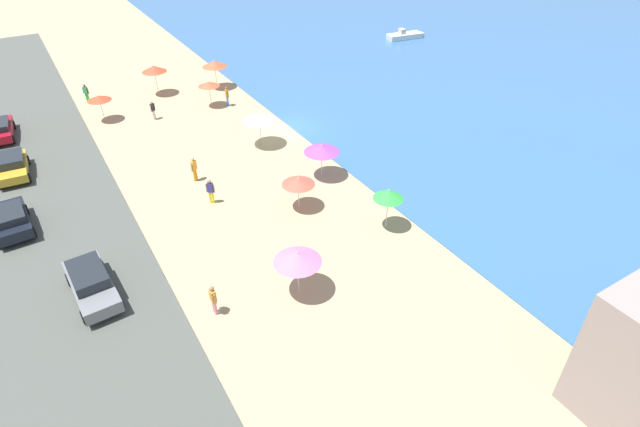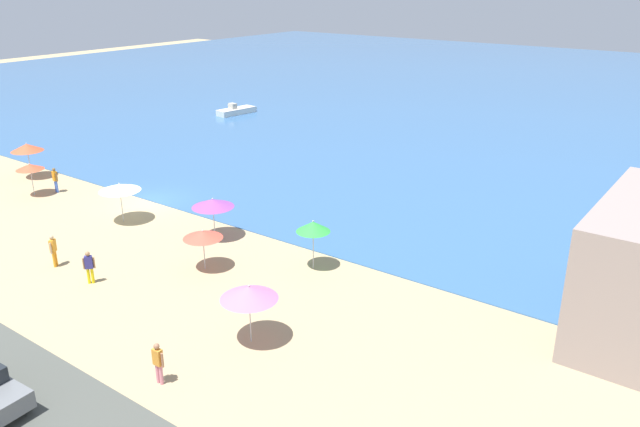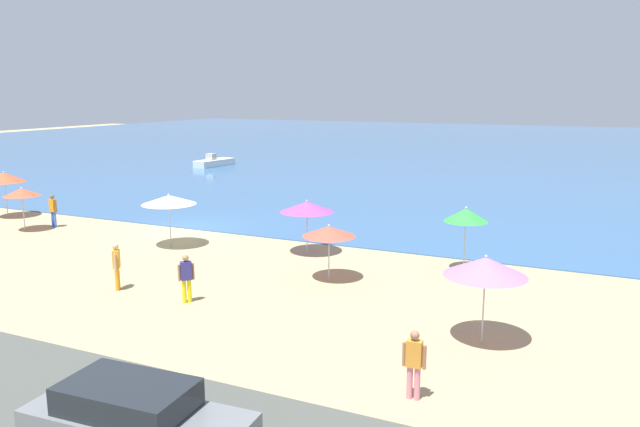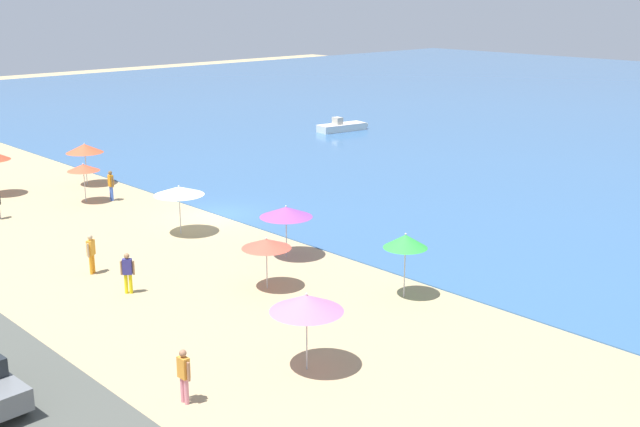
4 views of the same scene
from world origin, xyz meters
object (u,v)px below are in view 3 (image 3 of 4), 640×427
at_px(bather_4, 414,361).
at_px(skiff_nearshore, 214,162).
at_px(beach_umbrella_3, 486,267).
at_px(beach_umbrella_7, 466,215).
at_px(beach_umbrella_1, 329,231).
at_px(beach_umbrella_4, 4,177).
at_px(beach_umbrella_5, 307,207).
at_px(bather_1, 117,264).
at_px(beach_umbrella_6, 22,192).
at_px(parked_car_1, 136,419).
at_px(bather_5, 53,209).
at_px(beach_umbrella_2, 169,200).
at_px(bather_2, 186,276).

distance_m(bather_4, skiff_nearshore, 47.25).
relative_size(beach_umbrella_3, beach_umbrella_7, 0.99).
bearing_deg(beach_umbrella_1, bather_4, -53.92).
bearing_deg(beach_umbrella_1, skiff_nearshore, 130.91).
xyz_separation_m(beach_umbrella_4, beach_umbrella_5, (19.02, -0.06, -0.19)).
bearing_deg(bather_1, beach_umbrella_5, 62.05).
relative_size(beach_umbrella_6, parked_car_1, 0.50).
bearing_deg(beach_umbrella_4, bather_5, -9.98).
xyz_separation_m(bather_1, bather_4, (12.05, -3.38, -0.02)).
height_order(beach_umbrella_7, bather_4, beach_umbrella_7).
bearing_deg(beach_umbrella_6, beach_umbrella_1, -3.77).
distance_m(beach_umbrella_2, bather_4, 17.21).
xyz_separation_m(beach_umbrella_2, beach_umbrella_5, (6.30, 1.48, -0.08)).
height_order(bather_5, parked_car_1, bather_5).
distance_m(beach_umbrella_5, skiff_nearshore, 33.79).
height_order(beach_umbrella_1, parked_car_1, beach_umbrella_1).
xyz_separation_m(beach_umbrella_5, beach_umbrella_6, (-15.20, -2.00, -0.10)).
distance_m(beach_umbrella_3, skiff_nearshore, 44.82).
xyz_separation_m(beach_umbrella_7, bather_5, (-21.40, -0.89, -1.32)).
height_order(bather_2, skiff_nearshore, bather_2).
xyz_separation_m(beach_umbrella_4, bather_2, (18.17, -7.60, -1.36)).
relative_size(beach_umbrella_5, beach_umbrella_6, 1.06).
relative_size(beach_umbrella_6, beach_umbrella_7, 0.86).
height_order(beach_umbrella_6, bather_4, beach_umbrella_6).
height_order(beach_umbrella_4, bather_5, beach_umbrella_4).
bearing_deg(bather_5, bather_1, -32.56).
height_order(bather_1, bather_2, bather_1).
distance_m(beach_umbrella_2, bather_5, 8.35).
height_order(beach_umbrella_2, beach_umbrella_3, beach_umbrella_3).
bearing_deg(beach_umbrella_5, beach_umbrella_6, -172.52).
bearing_deg(bather_2, beach_umbrella_1, 52.70).
distance_m(bather_2, parked_car_1, 9.27).
height_order(beach_umbrella_5, bather_5, beach_umbrella_5).
relative_size(beach_umbrella_6, bather_5, 1.31).
relative_size(bather_2, bather_5, 0.96).
xyz_separation_m(beach_umbrella_5, bather_4, (8.08, -10.85, -1.16)).
bearing_deg(parked_car_1, beach_umbrella_1, 96.62).
bearing_deg(skiff_nearshore, bather_1, -60.89).
distance_m(beach_umbrella_2, beach_umbrella_5, 6.47).
bearing_deg(bather_4, skiff_nearshore, 129.94).
bearing_deg(beach_umbrella_6, bather_4, -20.83).
relative_size(beach_umbrella_5, skiff_nearshore, 0.50).
bearing_deg(beach_umbrella_1, beach_umbrella_2, 169.18).
distance_m(beach_umbrella_4, bather_4, 29.25).
bearing_deg(beach_umbrella_5, beach_umbrella_2, -166.74).
height_order(beach_umbrella_1, beach_umbrella_6, beach_umbrella_6).
xyz_separation_m(beach_umbrella_6, bather_2, (14.35, -5.53, -1.07)).
xyz_separation_m(beach_umbrella_6, bather_4, (23.28, -8.86, -1.06)).
bearing_deg(parked_car_1, beach_umbrella_2, 126.07).
height_order(beach_umbrella_5, bather_2, beach_umbrella_5).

